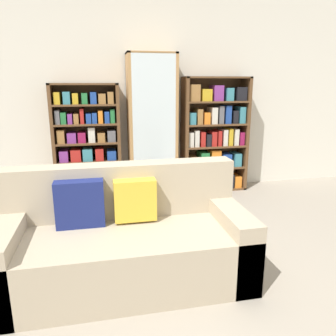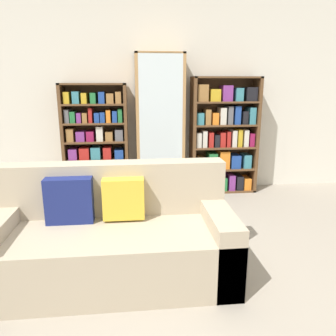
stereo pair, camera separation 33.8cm
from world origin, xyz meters
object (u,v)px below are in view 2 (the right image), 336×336
at_px(bookshelf_left, 96,143).
at_px(display_cabinet, 160,127).
at_px(bookshelf_right, 224,138).
at_px(wine_bottle, 197,202).
at_px(couch, 112,240).

relative_size(bookshelf_left, display_cabinet, 0.80).
distance_m(bookshelf_left, bookshelf_right, 1.74).
relative_size(display_cabinet, bookshelf_right, 1.18).
distance_m(display_cabinet, wine_bottle, 1.22).
height_order(bookshelf_right, wine_bottle, bookshelf_right).
xyz_separation_m(bookshelf_right, wine_bottle, (-0.54, -0.90, -0.60)).
xyz_separation_m(couch, display_cabinet, (0.54, 2.00, 0.62)).
height_order(couch, wine_bottle, couch).
bearing_deg(wine_bottle, bookshelf_left, 143.05).
xyz_separation_m(couch, wine_bottle, (0.89, 1.11, -0.14)).
bearing_deg(bookshelf_right, bookshelf_left, 179.99).
bearing_deg(bookshelf_left, display_cabinet, -1.10).
distance_m(couch, wine_bottle, 1.43).
height_order(couch, display_cabinet, display_cabinet).
bearing_deg(wine_bottle, couch, -128.59).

